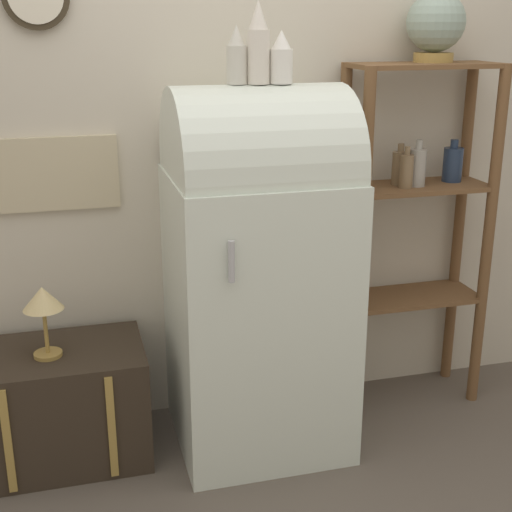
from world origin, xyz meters
name	(u,v)px	position (x,y,z in m)	size (l,w,h in m)	color
ground_plane	(272,463)	(0.00, 0.00, 0.00)	(12.00, 12.00, 0.00)	#60564C
wall_back	(235,115)	(0.00, 0.57, 1.35)	(7.00, 0.09, 2.70)	beige
refrigerator	(258,266)	(0.00, 0.22, 0.78)	(0.69, 0.69, 1.51)	silver
suitcase_trunk	(60,405)	(-0.82, 0.28, 0.24)	(0.69, 0.47, 0.48)	#33281E
shelf_unit	(416,214)	(0.78, 0.38, 0.91)	(0.66, 0.30, 1.56)	brown
globe	(436,24)	(0.82, 0.41, 1.72)	(0.25, 0.25, 0.29)	#AD8942
vase_left	(236,57)	(-0.08, 0.23, 1.60)	(0.07, 0.07, 0.21)	beige
vase_center	(257,45)	(0.00, 0.22, 1.64)	(0.08, 0.08, 0.30)	silver
vase_right	(281,59)	(0.09, 0.21, 1.59)	(0.09, 0.09, 0.19)	white
desk_lamp	(43,303)	(-0.85, 0.25, 0.70)	(0.16, 0.16, 0.29)	#AD8942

